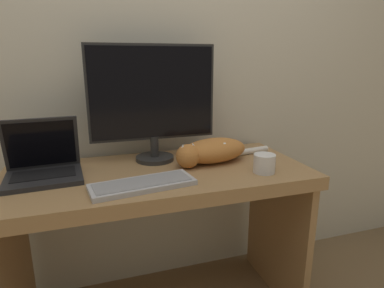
# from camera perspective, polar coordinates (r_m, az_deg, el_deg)

# --- Properties ---
(wall_back) EXTENTS (6.40, 0.06, 2.60)m
(wall_back) POSITION_cam_1_polar(r_m,az_deg,el_deg) (1.72, -8.96, 16.21)
(wall_back) COLOR beige
(wall_back) RESTS_ON ground_plane
(desk) EXTENTS (1.35, 0.60, 0.77)m
(desk) POSITION_cam_1_polar(r_m,az_deg,el_deg) (1.52, -5.67, -10.83)
(desk) COLOR #A37A4C
(desk) RESTS_ON ground_plane
(monitor) EXTENTS (0.60, 0.19, 0.55)m
(monitor) POSITION_cam_1_polar(r_m,az_deg,el_deg) (1.53, -6.96, 7.86)
(monitor) COLOR #282828
(monitor) RESTS_ON desk
(laptop) EXTENTS (0.32, 0.26, 0.25)m
(laptop) POSITION_cam_1_polar(r_m,az_deg,el_deg) (1.47, -24.92, -3.66)
(laptop) COLOR #232326
(laptop) RESTS_ON desk
(external_keyboard) EXTENTS (0.42, 0.20, 0.02)m
(external_keyboard) POSITION_cam_1_polar(r_m,az_deg,el_deg) (1.27, -8.76, -7.09)
(external_keyboard) COLOR #BCBCC1
(external_keyboard) RESTS_ON desk
(cat) EXTENTS (0.54, 0.23, 0.12)m
(cat) POSITION_cam_1_polar(r_m,az_deg,el_deg) (1.53, 3.48, -1.15)
(cat) COLOR #C67A38
(cat) RESTS_ON desk
(coffee_mug) EXTENTS (0.10, 0.10, 0.08)m
(coffee_mug) POSITION_cam_1_polar(r_m,az_deg,el_deg) (1.44, 12.73, -3.38)
(coffee_mug) COLOR white
(coffee_mug) RESTS_ON desk
(small_toy) EXTENTS (0.05, 0.05, 0.05)m
(small_toy) POSITION_cam_1_polar(r_m,az_deg,el_deg) (1.70, 5.96, -0.83)
(small_toy) COLOR red
(small_toy) RESTS_ON desk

